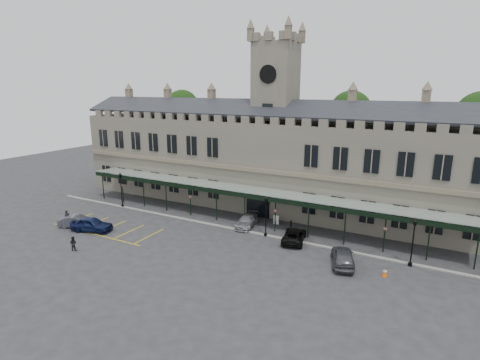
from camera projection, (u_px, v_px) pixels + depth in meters
The scene contains 23 objects.
ground at pixel (213, 247), 39.52m from camera, with size 140.00×140.00×0.00m, color #2B2B2D.
station_building at pixel (274, 161), 51.57m from camera, with size 60.00×10.36×17.30m.
clock_tower at pixel (275, 113), 50.04m from camera, with size 5.60×5.60×24.80m.
canopy at pixel (246, 206), 45.32m from camera, with size 50.00×4.10×4.30m.
kerb at pixel (238, 230), 44.21m from camera, with size 60.00×0.40×0.12m, color gray.
parking_markings at pixel (107, 229), 44.63m from camera, with size 16.00×6.00×0.01m, color gold, non-canonical shape.
tree_behind_left at pixel (182, 108), 67.87m from camera, with size 6.00×6.00×16.00m.
tree_behind_mid at pixel (350, 113), 54.17m from camera, with size 6.00×6.00×16.00m.
tree_behind_right at pixel (480, 117), 46.86m from camera, with size 6.00×6.00×16.00m.
lamp_post_left at pixel (121, 187), 51.97m from camera, with size 0.47×0.47×5.00m.
lamp_post_mid at pixel (266, 212), 41.79m from camera, with size 0.45×0.45×4.76m.
lamp_post_right at pixel (413, 238), 34.68m from camera, with size 0.46×0.46×4.81m.
traffic_cone at pixel (385, 272), 33.35m from camera, with size 0.47×0.47×0.75m.
sign_board at pixel (276, 220), 45.94m from camera, with size 0.68×0.07×1.16m.
bollard_left at pixel (251, 215), 48.19m from camera, with size 0.14×0.14×0.81m, color black.
bollard_right at pixel (291, 224), 45.04m from camera, with size 0.16×0.16×0.89m, color black.
car_left_a at pixel (92, 224), 43.74m from camera, with size 1.96×4.88×1.66m, color #0D163A.
car_left_b at pixel (78, 221), 44.99m from camera, with size 1.55×4.43×1.46m, color #3D3F45.
car_taxi at pixel (247, 221), 45.29m from camera, with size 1.90×4.68×1.36m, color gray.
car_van at pixel (294, 236), 40.83m from camera, with size 2.24×4.85×1.35m, color black.
car_right_a at pixel (343, 257), 35.40m from camera, with size 1.98×4.93×1.68m, color #3D3F45.
person_a at pixel (67, 218), 45.63m from camera, with size 0.68×0.45×1.88m, color black.
person_b at pixel (73, 243), 38.53m from camera, with size 0.75×0.59×1.55m, color black.
Camera 1 is at (19.74, -30.98, 16.44)m, focal length 28.00 mm.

